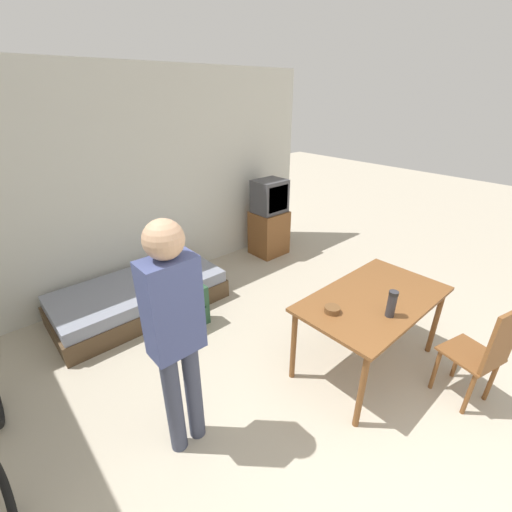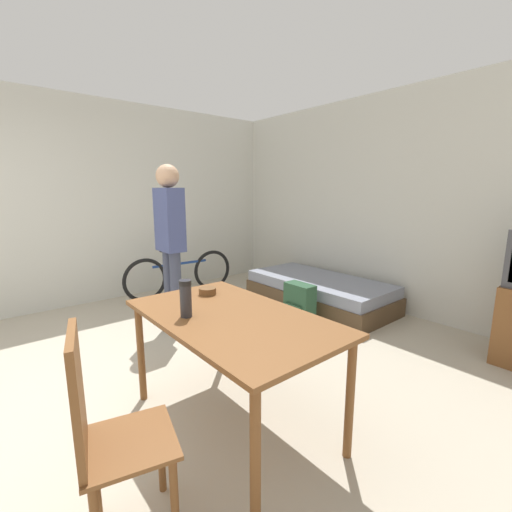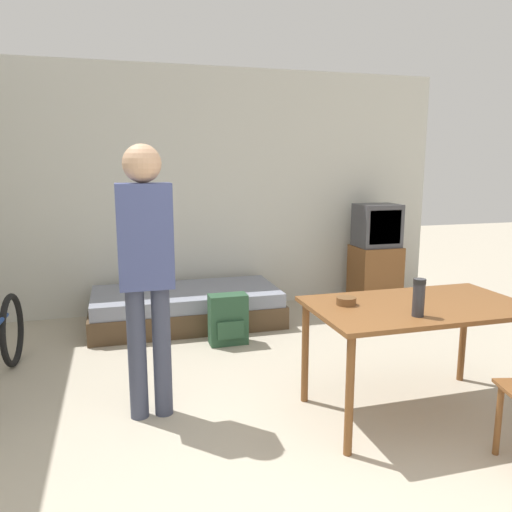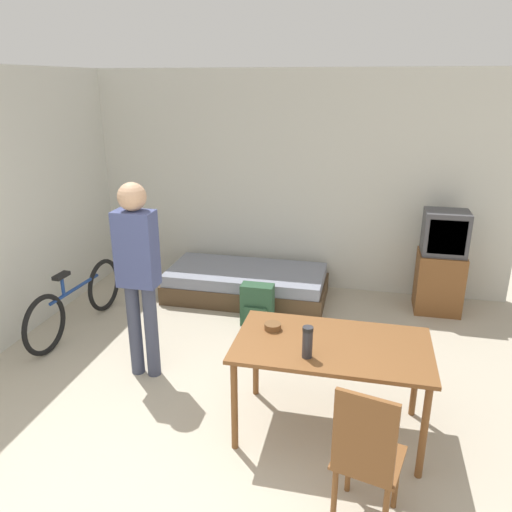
# 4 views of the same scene
# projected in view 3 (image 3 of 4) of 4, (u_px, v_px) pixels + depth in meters

# --- Properties ---
(wall_back) EXTENTS (5.68, 0.06, 2.70)m
(wall_back) POSITION_uv_depth(u_px,v_px,m) (202.00, 191.00, 5.62)
(wall_back) COLOR silver
(wall_back) RESTS_ON ground_plane
(daybed) EXTENTS (1.95, 0.94, 0.37)m
(daybed) POSITION_uv_depth(u_px,v_px,m) (186.00, 307.00, 5.21)
(daybed) COLOR #4C3823
(daybed) RESTS_ON ground_plane
(tv) EXTENTS (0.51, 0.46, 1.20)m
(tv) POSITION_uv_depth(u_px,v_px,m) (376.00, 257.00, 5.87)
(tv) COLOR brown
(tv) RESTS_ON ground_plane
(dining_table) EXTENTS (1.42, 0.81, 0.76)m
(dining_table) POSITION_uv_depth(u_px,v_px,m) (418.00, 316.00, 3.27)
(dining_table) COLOR brown
(dining_table) RESTS_ON ground_plane
(person_standing) EXTENTS (0.34, 0.24, 1.78)m
(person_standing) POSITION_uv_depth(u_px,v_px,m) (146.00, 261.00, 3.15)
(person_standing) COLOR #3D4256
(person_standing) RESTS_ON ground_plane
(thermos_flask) EXTENTS (0.07, 0.07, 0.23)m
(thermos_flask) POSITION_uv_depth(u_px,v_px,m) (419.00, 296.00, 2.97)
(thermos_flask) COLOR #2D2D33
(thermos_flask) RESTS_ON dining_table
(mate_bowl) EXTENTS (0.13, 0.13, 0.05)m
(mate_bowl) POSITION_uv_depth(u_px,v_px,m) (346.00, 301.00, 3.23)
(mate_bowl) COLOR brown
(mate_bowl) RESTS_ON dining_table
(backpack) EXTENTS (0.35, 0.21, 0.47)m
(backpack) POSITION_uv_depth(u_px,v_px,m) (228.00, 320.00, 4.62)
(backpack) COLOR #284C33
(backpack) RESTS_ON ground_plane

